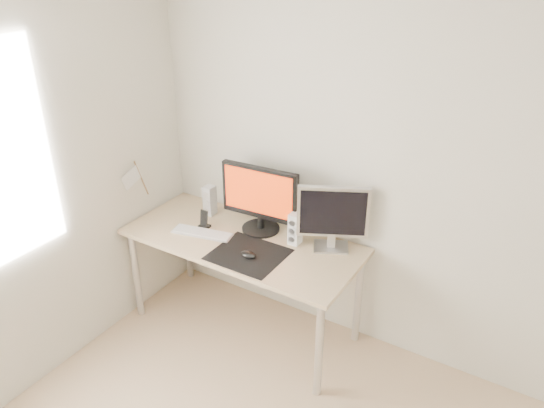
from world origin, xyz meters
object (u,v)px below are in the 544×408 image
at_px(second_monitor, 333,215).
at_px(phone_dock, 204,222).
at_px(keyboard, 202,233).
at_px(desk, 242,249).
at_px(main_monitor, 260,197).
at_px(speaker_left, 210,200).
at_px(mouse, 248,255).
at_px(speaker_right, 295,229).

relative_size(second_monitor, phone_dock, 3.36).
distance_m(second_monitor, keyboard, 0.90).
bearing_deg(desk, second_monitor, 20.80).
bearing_deg(main_monitor, speaker_left, 178.81).
relative_size(mouse, speaker_left, 0.48).
relative_size(mouse, keyboard, 0.24).
height_order(main_monitor, phone_dock, main_monitor).
bearing_deg(second_monitor, speaker_right, -163.19).
height_order(main_monitor, speaker_left, main_monitor).
bearing_deg(main_monitor, second_monitor, 4.73).
bearing_deg(keyboard, speaker_right, 20.61).
bearing_deg(desk, phone_dock, -179.49).
xyz_separation_m(main_monitor, phone_dock, (-0.35, -0.17, -0.21)).
height_order(second_monitor, speaker_left, second_monitor).
bearing_deg(mouse, speaker_right, 62.09).
distance_m(main_monitor, phone_dock, 0.44).
distance_m(mouse, phone_dock, 0.50).
xyz_separation_m(mouse, desk, (-0.16, 0.16, -0.10)).
bearing_deg(phone_dock, speaker_right, 12.70).
height_order(desk, speaker_right, speaker_right).
height_order(mouse, main_monitor, main_monitor).
relative_size(second_monitor, speaker_right, 1.99).
relative_size(main_monitor, keyboard, 1.27).
xyz_separation_m(second_monitor, phone_dock, (-0.87, -0.21, -0.20)).
xyz_separation_m(mouse, second_monitor, (0.39, 0.37, 0.22)).
distance_m(speaker_right, phone_dock, 0.66).
relative_size(speaker_left, keyboard, 0.50).
xyz_separation_m(mouse, phone_dock, (-0.48, 0.16, 0.02)).
bearing_deg(desk, speaker_right, 23.50).
relative_size(desk, speaker_right, 7.31).
relative_size(keyboard, phone_dock, 3.36).
bearing_deg(speaker_left, phone_dock, -64.36).
xyz_separation_m(mouse, speaker_right, (0.16, 0.31, 0.09)).
relative_size(desk, keyboard, 3.67).
bearing_deg(mouse, second_monitor, 43.77).
xyz_separation_m(second_monitor, keyboard, (-0.82, -0.29, -0.23)).
relative_size(second_monitor, speaker_left, 1.99).
bearing_deg(keyboard, desk, 16.99).
relative_size(desk, phone_dock, 12.36).
bearing_deg(main_monitor, keyboard, -140.82).
bearing_deg(main_monitor, speaker_right, -5.28).
height_order(second_monitor, speaker_right, second_monitor).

